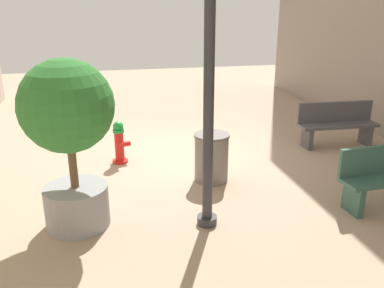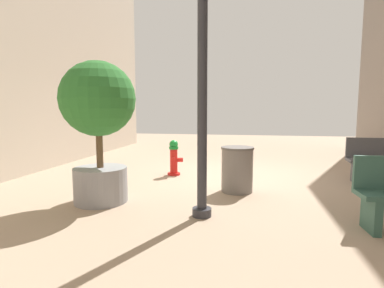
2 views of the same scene
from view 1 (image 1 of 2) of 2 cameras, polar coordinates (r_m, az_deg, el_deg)
ground_plane at (r=8.35m, az=-1.04°, el=-1.39°), size 23.40×23.40×0.00m
fire_hydrant at (r=7.90m, az=-10.30°, el=0.27°), size 0.37×0.41×0.84m
bench_near at (r=9.27m, az=19.92°, el=2.78°), size 1.75×0.51×0.95m
planter_tree at (r=5.44m, az=-17.14°, el=2.27°), size 1.22×1.22×2.33m
street_lamp at (r=5.00m, az=2.55°, el=17.22°), size 0.36×0.36×4.53m
trash_bin at (r=6.98m, az=2.79°, el=-1.90°), size 0.62×0.62×0.85m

